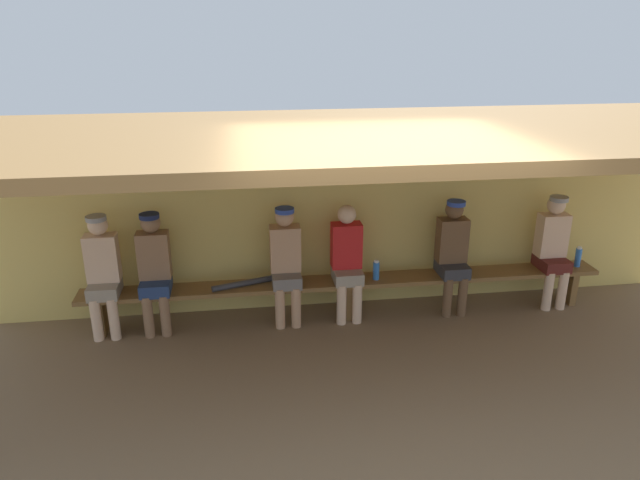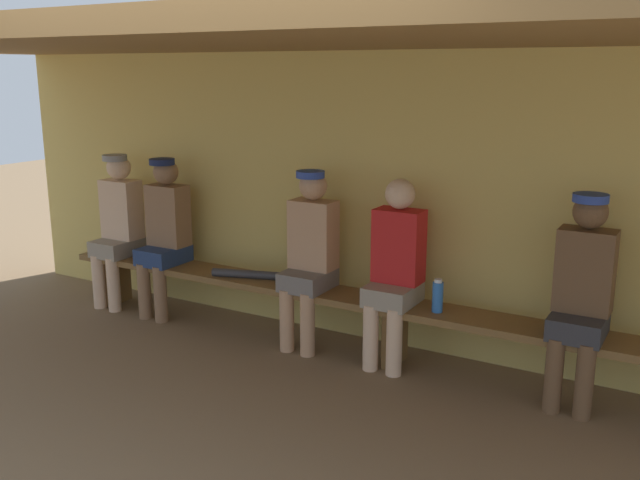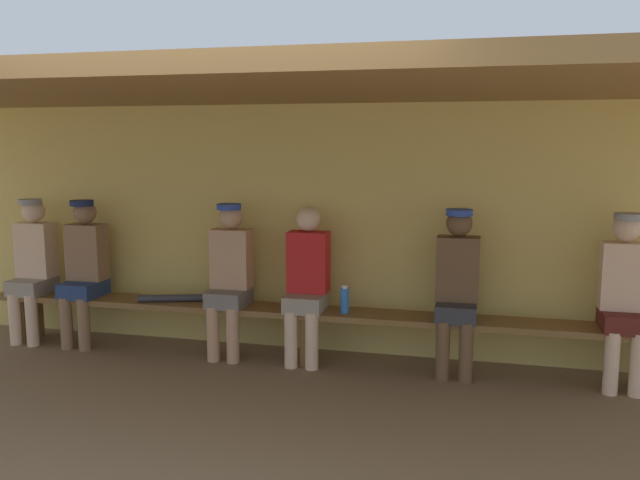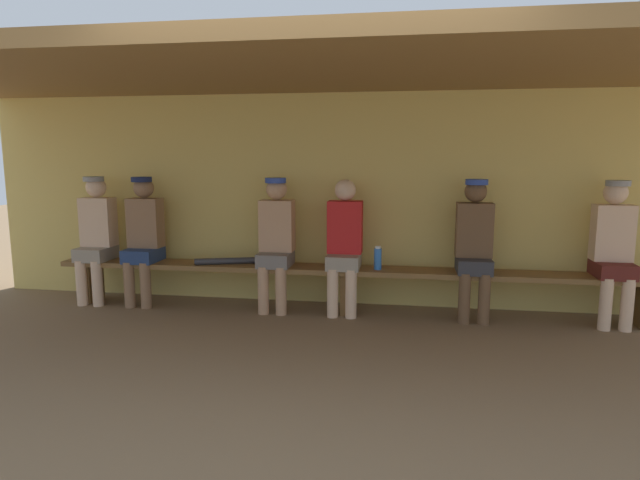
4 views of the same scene
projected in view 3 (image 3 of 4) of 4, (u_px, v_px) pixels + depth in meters
ground_plane at (247, 440)px, 4.18m from camera, size 24.00×24.00×0.00m
back_wall at (321, 228)px, 5.94m from camera, size 8.00×0.20×2.20m
dugout_roof at (277, 85)px, 4.52m from camera, size 8.00×2.80×0.12m
bench at (309, 318)px, 5.62m from camera, size 6.00×0.36×0.46m
player_in_red at (307, 278)px, 5.57m from camera, size 0.34×0.42×1.34m
player_with_sunglasses at (457, 284)px, 5.28m from camera, size 0.34×0.42×1.34m
player_in_white at (33, 263)px, 6.19m from camera, size 0.34×0.42×1.34m
player_shirtless_tan at (624, 292)px, 4.99m from camera, size 0.34×0.42×1.34m
player_leftmost at (84, 265)px, 6.07m from camera, size 0.34×0.42×1.34m
player_middle at (230, 272)px, 5.73m from camera, size 0.34×0.42×1.34m
water_bottle_green at (345, 300)px, 5.48m from camera, size 0.07×0.07×0.23m
baseball_bat at (183, 298)px, 5.87m from camera, size 0.78×0.30×0.07m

